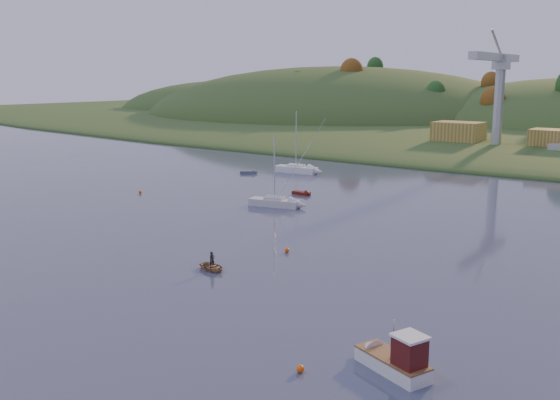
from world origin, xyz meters
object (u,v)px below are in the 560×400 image
Objects in this scene: sailboat_near at (275,202)px; red_tender at (305,194)px; grey_dinghy at (251,172)px; canoe at (212,267)px; fishing_boat at (388,356)px; sailboat_far at (296,169)px.

red_tender is (-1.40, 9.39, -0.43)m from sailboat_near.
canoe is at bearing -87.80° from grey_dinghy.
canoe is at bearing 0.67° from fishing_boat.
fishing_boat reaches higher than red_tender.
canoe is at bearing -65.70° from red_tender.
grey_dinghy is (-5.91, -6.06, -0.49)m from sailboat_far.
sailboat_near reaches higher than grey_dinghy.
sailboat_far reaches higher than grey_dinghy.
sailboat_near is (-35.51, 35.03, -0.17)m from fishing_boat.
fishing_boat is 0.54× the size of sailboat_far.
sailboat_far is at bearing 131.06° from red_tender.
red_tender is (14.29, -17.89, -0.51)m from sailboat_far.
sailboat_far reaches higher than fishing_boat.
sailboat_far reaches higher than sailboat_near.
grey_dinghy is at bearing 46.76° from canoe.
fishing_boat is 1.84× the size of red_tender.
sailboat_near reaches higher than red_tender.
red_tender is at bearing 32.76° from canoe.
red_tender is at bearing -57.69° from sailboat_far.
grey_dinghy is (-20.20, 11.83, 0.02)m from red_tender.
canoe is 0.92× the size of red_tender.
red_tender is 0.98× the size of grey_dinghy.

